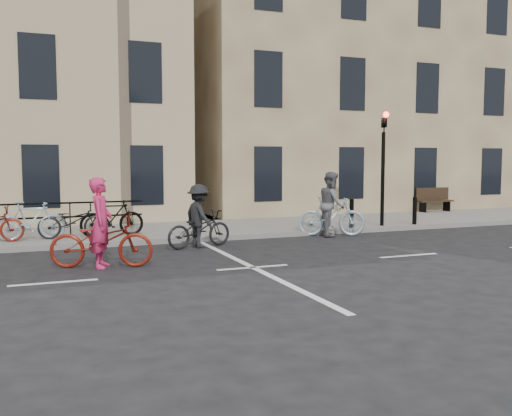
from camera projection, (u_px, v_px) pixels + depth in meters
name	position (u px, v px, depth m)	size (l,w,h in m)	color
ground	(253.00, 268.00, 12.11)	(120.00, 120.00, 0.00)	black
sidewalk	(45.00, 238.00, 16.17)	(46.00, 4.00, 0.15)	slate
building_east	(329.00, 77.00, 26.93)	(14.00, 10.00, 12.00)	#8E7656
traffic_light	(383.00, 154.00, 18.21)	(0.18, 0.30, 3.90)	black
bollard_east	(352.00, 213.00, 17.84)	(0.14, 0.14, 0.90)	black
bollard_west	(415.00, 211.00, 18.73)	(0.14, 0.14, 0.90)	black
bench	(434.00, 199.00, 23.28)	(1.60, 0.41, 0.97)	black
parked_bikes	(8.00, 222.00, 14.90)	(7.25, 1.23, 1.05)	black
cyclist_pink	(101.00, 236.00, 12.09)	(2.28, 1.34, 1.92)	maroon
cyclist_grey	(332.00, 210.00, 16.98)	(2.05, 1.32, 1.93)	#94B4C2
cyclist_dark	(199.00, 223.00, 14.80)	(1.96, 1.19, 1.65)	black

